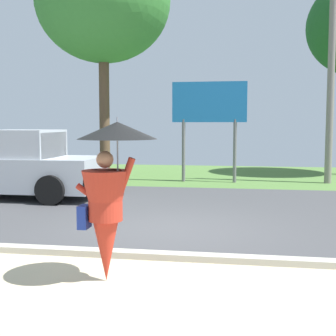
{
  "coord_description": "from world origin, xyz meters",
  "views": [
    {
      "loc": [
        1.52,
        -8.81,
        2.04
      ],
      "look_at": [
        -0.13,
        1.0,
        1.1
      ],
      "focal_mm": 49.89,
      "sensor_mm": 36.0,
      "label": 1
    }
  ],
  "objects": [
    {
      "name": "ground_plane",
      "position": [
        0.0,
        2.95,
        -0.05
      ],
      "size": [
        40.0,
        22.0,
        0.2
      ],
      "color": "#424244"
    },
    {
      "name": "pickup_truck",
      "position": [
        -5.01,
        3.2,
        0.87
      ],
      "size": [
        5.2,
        2.28,
        1.88
      ],
      "rotation": [
        0.0,
        0.0,
        -0.02
      ],
      "color": "#ADB2BA",
      "rests_on": "ground_plane"
    },
    {
      "name": "roadside_billboard",
      "position": [
        0.23,
        7.55,
        2.55
      ],
      "size": [
        2.6,
        0.12,
        3.5
      ],
      "color": "slate",
      "rests_on": "ground_plane"
    },
    {
      "name": "utility_pole",
      "position": [
        4.32,
        7.9,
        3.95
      ],
      "size": [
        1.8,
        0.24,
        7.54
      ],
      "color": "gray",
      "rests_on": "ground_plane"
    },
    {
      "name": "monk_pedestrian",
      "position": [
        -0.22,
        -3.1,
        1.11
      ],
      "size": [
        1.09,
        1.03,
        2.13
      ],
      "rotation": [
        0.0,
        0.0,
        0.3
      ],
      "color": "#B22D1E",
      "rests_on": "ground_plane"
    },
    {
      "name": "tree_left_far",
      "position": [
        -3.41,
        7.07,
        6.23
      ],
      "size": [
        4.64,
        4.64,
        8.37
      ],
      "color": "brown",
      "rests_on": "ground_plane"
    }
  ]
}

